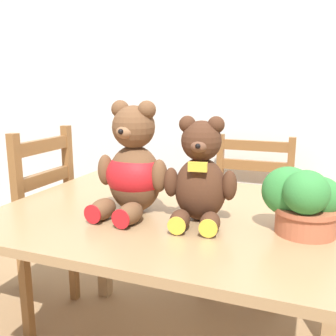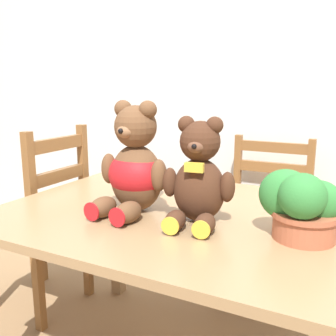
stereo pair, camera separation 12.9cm
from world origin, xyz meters
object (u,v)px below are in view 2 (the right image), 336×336
potted_plant (301,205)px  teddy_bear_left (135,168)px  wooden_chair_behind (265,212)px  wooden_chair_side (44,223)px  teddy_bear_right (198,178)px

potted_plant → teddy_bear_left: bearing=179.6°
wooden_chair_behind → potted_plant: potted_plant is taller
wooden_chair_side → teddy_bear_right: teddy_bear_right is taller
teddy_bear_right → potted_plant: 0.33m
teddy_bear_left → teddy_bear_right: 0.25m
wooden_chair_behind → potted_plant: (0.31, -0.95, 0.36)m
wooden_chair_behind → wooden_chair_side: bearing=36.0°
teddy_bear_right → teddy_bear_left: bearing=-8.9°
wooden_chair_side → teddy_bear_left: size_ratio=2.42×
wooden_chair_side → teddy_bear_right: (0.96, -0.23, 0.40)m
wooden_chair_side → potted_plant: wooden_chair_side is taller
wooden_chair_behind → teddy_bear_left: bearing=74.2°
wooden_chair_behind → teddy_bear_right: teddy_bear_right is taller
teddy_bear_left → potted_plant: (0.57, -0.00, -0.05)m
teddy_bear_left → potted_plant: bearing=-176.5°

